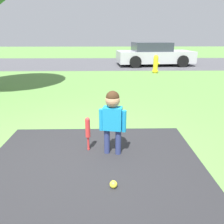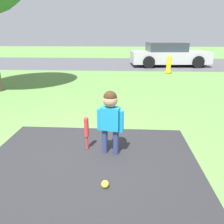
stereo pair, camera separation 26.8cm
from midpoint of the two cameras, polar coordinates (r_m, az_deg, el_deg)
The scene contains 7 objects.
ground_plane at distance 3.27m, azimuth -8.54°, elevation -11.29°, with size 60.00×60.00×0.00m, color #5B8C42.
street_strip at distance 13.70m, azimuth 0.83°, elevation 12.65°, with size 40.00×6.00×0.01m.
child at distance 3.04m, azimuth 2.06°, elevation -0.63°, with size 0.38×0.20×0.95m.
baseball_bat at distance 3.27m, azimuth -4.37°, elevation -4.36°, with size 0.07×0.07×0.54m.
sports_ball at distance 2.64m, azimuth 1.22°, elevation -18.40°, with size 0.09×0.09×0.09m.
fire_hydrant at distance 10.26m, azimuth 15.36°, elevation 11.83°, with size 0.30×0.27×0.81m.
parked_car at distance 12.92m, azimuth 15.07°, elevation 14.24°, with size 4.31×2.35×1.26m.
Camera 2 is at (0.78, -2.74, 1.67)m, focal length 35.00 mm.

